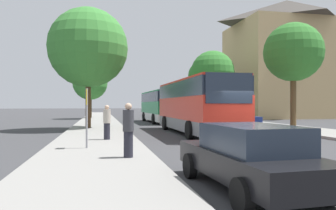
% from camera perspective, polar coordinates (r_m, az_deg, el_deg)
% --- Properties ---
extents(ground_plane, '(300.00, 300.00, 0.00)m').
position_cam_1_polar(ground_plane, '(15.74, 14.16, -6.68)').
color(ground_plane, '#38383A').
rests_on(ground_plane, ground).
extents(sidewalk_left, '(4.00, 120.00, 0.15)m').
position_cam_1_polar(sidewalk_left, '(14.18, -12.44, -7.12)').
color(sidewalk_left, gray).
rests_on(sidewalk_left, ground_plane).
extents(building_right_background, '(15.08, 11.97, 16.89)m').
position_cam_1_polar(building_right_background, '(50.54, 20.00, 7.56)').
color(building_right_background, tan).
rests_on(building_right_background, ground_plane).
extents(bus_front, '(2.92, 11.52, 3.37)m').
position_cam_1_polar(bus_front, '(20.97, 4.77, -0.06)').
color(bus_front, gray).
rests_on(bus_front, ground_plane).
extents(bus_middle, '(2.87, 10.53, 3.21)m').
position_cam_1_polar(bus_middle, '(34.00, -1.38, -0.15)').
color(bus_middle, silver).
rests_on(bus_middle, ground_plane).
extents(parked_car_left_curb, '(2.08, 4.57, 1.42)m').
position_cam_1_polar(parked_car_left_curb, '(7.34, 13.93, -8.63)').
color(parked_car_left_curb, black).
rests_on(parked_car_left_curb, ground_plane).
extents(parked_car_right_near, '(2.01, 4.14, 1.41)m').
position_cam_1_polar(parked_car_right_near, '(26.75, 12.34, -2.30)').
color(parked_car_right_near, '#233D9E').
rests_on(parked_car_right_near, ground_plane).
extents(bus_stop_sign, '(0.08, 0.45, 2.34)m').
position_cam_1_polar(bus_stop_sign, '(13.17, -13.97, -0.99)').
color(bus_stop_sign, gray).
rests_on(bus_stop_sign, sidewalk_left).
extents(pedestrian_waiting_near, '(0.36, 0.36, 1.75)m').
position_cam_1_polar(pedestrian_waiting_near, '(10.64, -6.92, -4.32)').
color(pedestrian_waiting_near, '#23232D').
rests_on(pedestrian_waiting_near, sidewalk_left).
extents(pedestrian_waiting_far, '(0.36, 0.36, 1.68)m').
position_cam_1_polar(pedestrian_waiting_far, '(16.21, -10.59, -2.96)').
color(pedestrian_waiting_far, '#23232D').
rests_on(pedestrian_waiting_far, sidewalk_left).
extents(tree_left_near, '(4.47, 4.47, 6.79)m').
position_cam_1_polar(tree_left_near, '(43.72, -13.41, 3.79)').
color(tree_left_near, '#47331E').
rests_on(tree_left_near, sidewalk_left).
extents(tree_left_far, '(5.83, 5.83, 8.81)m').
position_cam_1_polar(tree_left_far, '(25.10, -13.74, 9.66)').
color(tree_left_far, '#47331E').
rests_on(tree_left_far, sidewalk_left).
extents(tree_right_near, '(4.06, 4.06, 7.37)m').
position_cam_1_polar(tree_right_near, '(24.50, 20.98, 8.54)').
color(tree_right_near, '#513D23').
rests_on(tree_right_near, sidewalk_right).
extents(tree_right_mid, '(4.21, 4.21, 8.16)m').
position_cam_1_polar(tree_right_mid, '(48.93, 6.00, 5.13)').
color(tree_right_mid, '#47331E').
rests_on(tree_right_mid, sidewalk_right).
extents(tree_right_far, '(5.41, 5.41, 8.36)m').
position_cam_1_polar(tree_right_far, '(41.00, 7.77, 5.59)').
color(tree_right_far, brown).
rests_on(tree_right_far, sidewalk_right).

